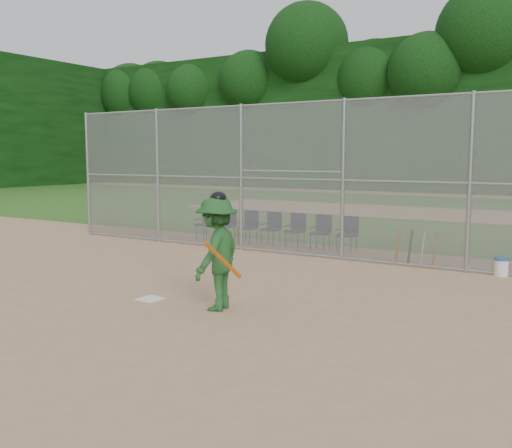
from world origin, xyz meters
The scene contains 16 objects.
ground centered at (0.00, 0.00, 0.00)m, with size 100.00×100.00×0.00m, color tan.
grass_strip centered at (0.00, 18.00, 0.01)m, with size 100.00×100.00×0.00m, color #2E5E1C.
dirt_patch_far centered at (0.00, 18.00, 0.01)m, with size 24.00×24.00×0.00m, color tan.
backstop_fence centered at (0.00, 5.00, 2.07)m, with size 16.09×0.09×4.00m.
treeline centered at (0.00, 20.00, 5.50)m, with size 81.00×60.00×11.00m.
home_plate centered at (-0.42, -0.52, 0.01)m, with size 0.39×0.39×0.02m, color white.
batter_at_plate centered at (1.01, -0.44, 0.97)m, with size 1.05×1.36×2.01m.
water_cooler centered at (4.73, 5.01, 0.20)m, with size 0.31×0.31×0.39m.
spare_bats centered at (2.77, 5.34, 0.41)m, with size 0.96×0.41×0.82m.
chair_0 centered at (-4.15, 6.21, 0.48)m, with size 0.54×0.52×0.96m, color #0F123A, non-canonical shape.
chair_1 centered at (-3.35, 6.21, 0.48)m, with size 0.54×0.52×0.96m, color #0F123A, non-canonical shape.
chair_2 centered at (-2.55, 6.21, 0.48)m, with size 0.54×0.52×0.96m, color #0F123A, non-canonical shape.
chair_3 centered at (-1.76, 6.21, 0.48)m, with size 0.54×0.52×0.96m, color #0F123A, non-canonical shape.
chair_4 centered at (-0.96, 6.21, 0.48)m, with size 0.54×0.52×0.96m, color #0F123A, non-canonical shape.
chair_5 centered at (-0.16, 6.21, 0.48)m, with size 0.54×0.52×0.96m, color #0F123A, non-canonical shape.
chair_6 centered at (0.64, 6.21, 0.48)m, with size 0.54×0.52×0.96m, color #0F123A, non-canonical shape.
Camera 1 is at (6.50, -8.18, 2.59)m, focal length 40.00 mm.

